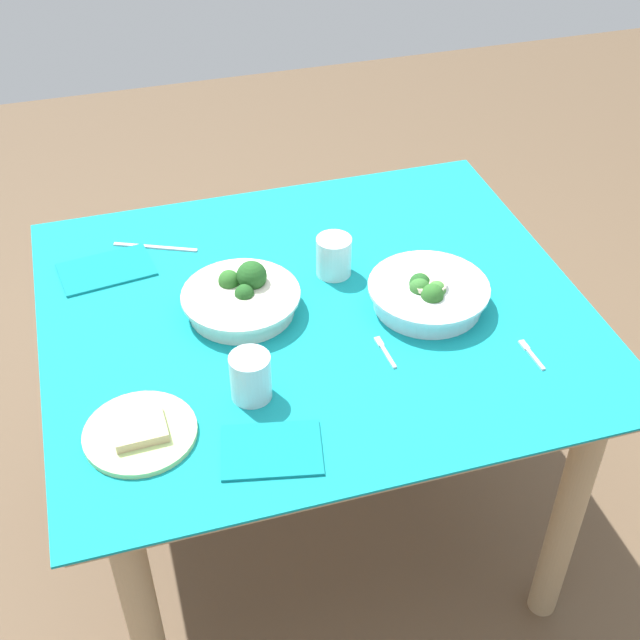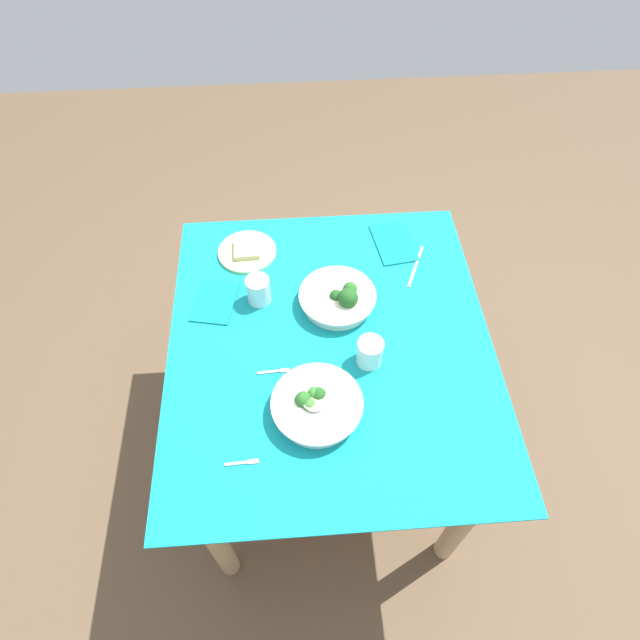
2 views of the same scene
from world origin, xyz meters
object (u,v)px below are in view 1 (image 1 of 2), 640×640
water_glass_side (251,377)px  napkin_folded_upper (272,450)px  broccoli_bowl_near (242,298)px  bread_side_plate (140,432)px  fork_by_near_bowl (531,353)px  table_knife_left (155,247)px  fork_by_far_bowl (385,351)px  water_glass_center (334,256)px  napkin_folded_lower (106,270)px  broccoli_bowl_far (428,294)px

water_glass_side → napkin_folded_upper: bearing=90.9°
broccoli_bowl_near → water_glass_side: bearing=81.5°
bread_side_plate → fork_by_near_bowl: (-0.81, 0.00, -0.01)m
table_knife_left → fork_by_near_bowl: bearing=163.0°
bread_side_plate → napkin_folded_upper: (-0.23, 0.11, -0.01)m
water_glass_side → fork_by_far_bowl: size_ratio=0.99×
fork_by_far_bowl → fork_by_near_bowl: same height
fork_by_far_bowl → table_knife_left: (0.41, -0.52, -0.00)m
water_glass_center → water_glass_side: 0.44m
napkin_folded_upper → napkin_folded_lower: size_ratio=0.87×
broccoli_bowl_near → fork_by_far_bowl: broccoli_bowl_near is taller
broccoli_bowl_near → fork_by_near_bowl: (-0.55, 0.32, -0.03)m
water_glass_center → table_knife_left: water_glass_center is taller
broccoli_bowl_near → water_glass_center: bearing=-162.3°
broccoli_bowl_far → water_glass_side: 0.47m
water_glass_center → fork_by_near_bowl: water_glass_center is taller
water_glass_side → broccoli_bowl_far: bearing=-159.1°
broccoli_bowl_near → water_glass_center: (-0.23, -0.07, 0.02)m
water_glass_center → fork_by_near_bowl: size_ratio=1.00×
water_glass_center → fork_by_near_bowl: 0.50m
broccoli_bowl_near → fork_by_near_bowl: bearing=150.0°
broccoli_bowl_far → broccoli_bowl_near: 0.41m
water_glass_side → water_glass_center: bearing=-128.6°
fork_by_near_bowl → water_glass_center: bearing=35.9°
water_glass_side → napkin_folded_upper: size_ratio=0.54×
fork_by_far_bowl → table_knife_left: 0.66m
water_glass_side → fork_by_far_bowl: 0.30m
bread_side_plate → water_glass_side: bearing=-168.6°
water_glass_side → table_knife_left: 0.58m
napkin_folded_lower → fork_by_near_bowl: bearing=146.3°
broccoli_bowl_far → napkin_folded_lower: bearing=-26.4°
napkin_folded_upper → napkin_folded_lower: same height
broccoli_bowl_near → water_glass_center: size_ratio=2.74×
table_knife_left → fork_by_far_bowl: bearing=152.5°
fork_by_far_bowl → napkin_folded_lower: 0.70m
fork_by_far_bowl → water_glass_side: bearing=96.3°
water_glass_side → napkin_folded_lower: (0.24, -0.50, -0.05)m
fork_by_near_bowl → napkin_folded_lower: bearing=53.6°
broccoli_bowl_far → fork_by_far_bowl: broccoli_bowl_far is taller
napkin_folded_lower → table_knife_left: bearing=-153.6°
broccoli_bowl_far → fork_by_far_bowl: bearing=39.9°
napkin_folded_upper → fork_by_far_bowl: bearing=-145.6°
fork_by_far_bowl → fork_by_near_bowl: size_ratio=1.06×
broccoli_bowl_far → water_glass_side: size_ratio=2.69×
water_glass_center → water_glass_side: bearing=51.4°
broccoli_bowl_far → water_glass_center: 0.24m
napkin_folded_upper → bread_side_plate: bearing=-25.4°
fork_by_near_bowl → table_knife_left: size_ratio=0.46×
broccoli_bowl_far → bread_side_plate: bearing=17.8°
table_knife_left → napkin_folded_upper: (-0.12, 0.72, 0.00)m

